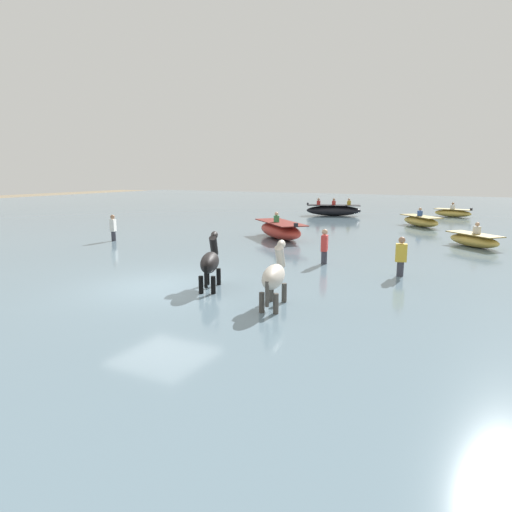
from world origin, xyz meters
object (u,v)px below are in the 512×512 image
Objects in this scene: horse_lead_black at (210,264)px; boat_distant_west at (421,221)px; boat_mid_outer at (280,230)px; person_wading_close at (324,251)px; boat_near_port at (453,213)px; person_spectator_far at (401,262)px; boat_far_offshore at (333,210)px; boat_mid_channel at (474,240)px; horse_trailing_pinto at (274,278)px; person_onlooker_left at (113,232)px.

boat_distant_west is at bearing 79.93° from horse_lead_black.
horse_lead_black is at bearing -100.07° from boat_distant_west.
boat_distant_west is at bearing 57.07° from boat_mid_outer.
boat_mid_outer reaches higher than person_wading_close.
boat_near_port is 1.62× the size of person_spectator_far.
boat_far_offshore reaches higher than boat_mid_channel.
horse_trailing_pinto is at bearing -66.28° from boat_mid_outer.
boat_mid_outer is (-2.16, 9.26, -0.29)m from horse_lead_black.
horse_trailing_pinto is at bearing -108.44° from boat_mid_channel.
boat_mid_outer is at bearing -84.14° from boat_far_offshore.
horse_trailing_pinto reaches higher than horse_lead_black.
person_onlooker_left is (-12.87, -19.29, 0.15)m from boat_near_port.
boat_mid_outer is at bearing 113.72° from horse_trailing_pinto.
horse_lead_black reaches higher than person_onlooker_left.
person_spectator_far is at bearing -40.23° from boat_mid_outer.
boat_distant_west is at bearing 87.22° from horse_trailing_pinto.
boat_mid_channel is at bearing 71.56° from horse_trailing_pinto.
boat_near_port is 8.29m from boat_far_offshore.
boat_far_offshore is 2.51× the size of person_wading_close.
person_wading_close is (-4.41, -6.32, 0.15)m from boat_mid_channel.
horse_lead_black is 24.67m from boat_near_port.
person_onlooker_left is at bearing 177.20° from person_wading_close.
boat_near_port is at bearing 56.28° from person_onlooker_left.
horse_trailing_pinto is 5.23m from person_wading_close.
boat_distant_west is 0.70× the size of boat_far_offshore.
horse_trailing_pinto is 0.52× the size of boat_mid_outer.
boat_near_port is (2.12, 24.98, -0.40)m from horse_trailing_pinto.
person_wading_close is at bearing -124.87° from boat_mid_channel.
horse_lead_black is at bearing -30.35° from person_onlooker_left.
person_spectator_far is at bearing -14.60° from person_wading_close.
boat_distant_west is 1.18× the size of boat_mid_channel.
boat_mid_outer reaches higher than person_spectator_far.
person_onlooker_left is at bearing -146.30° from boat_mid_outer.
horse_lead_black reaches higher than boat_mid_channel.
boat_mid_channel is at bearing 10.82° from boat_mid_outer.
horse_trailing_pinto is at bearing -27.89° from person_onlooker_left.
boat_mid_channel is at bearing 21.77° from person_onlooker_left.
horse_lead_black is at bearing -138.12° from person_spectator_far.
person_wading_close reaches higher than boat_distant_west.
boat_mid_channel is 15.71m from person_onlooker_left.
horse_trailing_pinto is at bearing -75.69° from boat_far_offshore.
horse_trailing_pinto reaches higher than person_wading_close.
boat_far_offshore is at bearing 113.70° from person_spectator_far.
boat_mid_outer is 8.36m from boat_mid_channel.
horse_trailing_pinto is 10.87m from boat_mid_outer.
boat_near_port is 7.04m from boat_distant_west.
boat_distant_west is at bearing -31.13° from boat_far_offshore.
boat_mid_outer reaches higher than boat_distant_west.
horse_trailing_pinto is 1.16× the size of person_spectator_far.
boat_near_port is 1.62× the size of person_onlooker_left.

